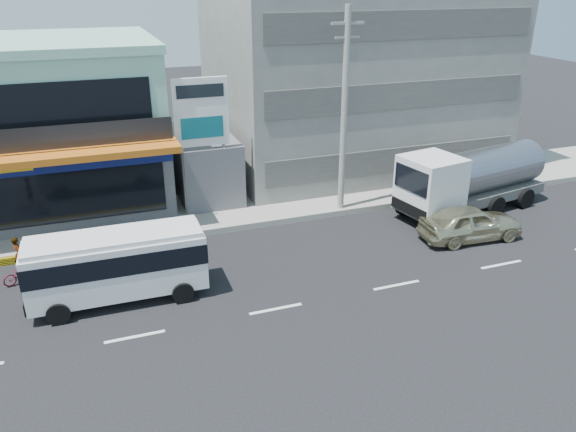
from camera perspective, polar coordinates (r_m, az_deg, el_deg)
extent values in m
plane|color=black|center=(20.67, -1.25, -9.43)|extent=(120.00, 120.00, 0.00)
cube|color=gray|center=(30.13, 1.93, 1.80)|extent=(70.00, 5.00, 0.30)
cube|color=#4E4D53|center=(31.94, -23.59, 4.61)|extent=(12.00, 10.00, 4.00)
cube|color=#8ECAB6|center=(31.03, -24.78, 11.61)|extent=(12.00, 10.00, 4.00)
cube|color=#B95C15|center=(25.80, -24.77, 5.32)|extent=(12.40, 1.80, 0.30)
cube|color=navy|center=(26.67, -24.49, 4.66)|extent=(12.00, 0.12, 0.80)
cube|color=black|center=(27.16, -23.97, 1.68)|extent=(11.00, 0.06, 2.60)
cube|color=gray|center=(35.36, 6.49, 16.35)|extent=(16.00, 12.00, 14.00)
cube|color=#4E4D53|center=(30.52, -8.59, 5.03)|extent=(3.00, 6.00, 3.50)
cylinder|color=slate|center=(29.06, -8.39, 7.87)|extent=(1.50, 1.50, 0.15)
cylinder|color=gray|center=(27.19, -10.64, 5.93)|extent=(0.16, 0.16, 6.50)
cylinder|color=gray|center=(27.55, -6.53, 6.42)|extent=(0.16, 0.16, 6.50)
cube|color=white|center=(26.83, -8.84, 10.37)|extent=(2.60, 0.18, 3.20)
cylinder|color=#999993|center=(27.24, 5.71, 10.07)|extent=(0.30, 0.30, 10.00)
cube|color=#999993|center=(26.60, 6.09, 18.91)|extent=(1.60, 0.12, 0.12)
cube|color=#999993|center=(26.65, 6.03, 17.62)|extent=(1.20, 0.10, 0.10)
cube|color=silver|center=(21.47, -16.94, -4.78)|extent=(6.31, 2.07, 2.07)
cube|color=black|center=(21.29, -17.06, -3.82)|extent=(6.36, 2.11, 0.76)
cube|color=silver|center=(20.98, -17.29, -2.07)|extent=(6.13, 1.88, 0.18)
cylinder|color=black|center=(21.21, -22.31, -9.18)|extent=(0.81, 0.26, 0.81)
cylinder|color=black|center=(22.92, -22.18, -6.63)|extent=(0.81, 0.26, 0.81)
cylinder|color=black|center=(21.21, -10.62, -7.66)|extent=(0.81, 0.26, 0.81)
cylinder|color=black|center=(22.93, -11.42, -5.23)|extent=(0.81, 0.26, 0.81)
imported|color=beige|center=(26.83, 18.06, -0.66)|extent=(4.84, 2.20, 1.61)
cube|color=white|center=(27.77, 14.28, 3.11)|extent=(2.92, 2.92, 2.72)
cube|color=#595956|center=(30.17, 18.10, 2.05)|extent=(8.64, 3.75, 0.52)
cylinder|color=gray|center=(30.53, 19.73, 4.58)|extent=(6.16, 3.20, 2.20)
cylinder|color=black|center=(27.22, 15.08, -0.60)|extent=(1.09, 0.49, 1.05)
cylinder|color=black|center=(28.80, 11.76, 1.06)|extent=(1.09, 0.49, 1.05)
cylinder|color=black|center=(29.94, 20.38, 0.92)|extent=(1.09, 0.49, 1.05)
cylinder|color=black|center=(31.39, 17.09, 2.38)|extent=(1.09, 0.49, 1.05)
cylinder|color=black|center=(31.60, 22.97, 1.67)|extent=(1.09, 0.49, 1.05)
cylinder|color=black|center=(32.97, 19.73, 3.02)|extent=(1.09, 0.49, 1.05)
imported|color=#510B19|center=(24.50, -25.38, -5.25)|extent=(1.60, 1.11, 0.79)
imported|color=#66594C|center=(24.16, -25.70, -3.54)|extent=(0.54, 0.63, 1.46)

